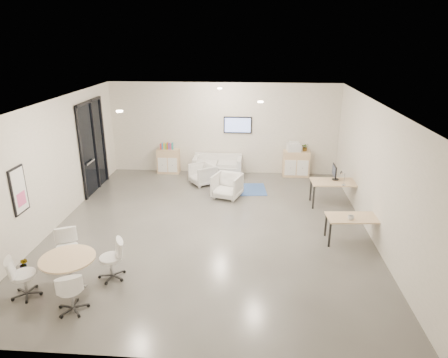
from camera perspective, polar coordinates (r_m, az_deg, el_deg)
room_shell at (r=9.81m, az=-2.04°, el=1.43°), size 9.60×10.60×4.80m
glass_door at (r=13.17m, az=-18.23°, el=4.79°), size 0.09×1.90×2.85m
artwork at (r=9.68m, az=-27.25°, el=-1.47°), size 0.05×0.54×1.04m
wall_tv at (r=14.04m, az=1.97°, el=7.71°), size 0.98×0.06×0.58m
ceiling_spots at (r=10.28m, az=-2.77°, el=11.33°), size 3.14×4.14×0.03m
sideboard_left at (r=14.50m, az=-7.93°, el=2.56°), size 0.78×0.41×0.88m
sideboard_right at (r=14.24m, az=10.24°, el=2.19°), size 0.91×0.44×0.91m
books at (r=14.36m, az=-8.19°, el=4.66°), size 0.45×0.14×0.22m
printer at (r=14.06m, az=9.96°, el=4.57°), size 0.50×0.43×0.32m
loveseat at (r=14.08m, az=-0.89°, el=1.81°), size 1.69×0.87×0.63m
blue_rug at (r=12.90m, az=2.27°, el=-1.50°), size 1.75×1.26×0.01m
armchair_left at (r=13.28m, az=-3.09°, el=0.81°), size 0.98×0.99×0.75m
armchair_right at (r=12.15m, az=0.44°, el=-0.84°), size 0.98×0.95×0.82m
desk_rear at (r=11.95m, az=15.70°, el=-0.68°), size 1.44×0.76×0.74m
desk_front at (r=9.96m, az=18.09°, el=-5.52°), size 1.32×0.73×0.66m
monitor at (r=11.98m, az=15.51°, el=0.98°), size 0.20×0.50×0.44m
round_table at (r=8.47m, az=-21.41°, el=-10.93°), size 1.06×1.06×0.65m
meeting_chairs at (r=8.54m, az=-21.28°, el=-11.80°), size 2.21×2.21×0.82m
plant_cabinet at (r=14.13m, az=11.55°, el=4.37°), size 0.30×0.32×0.22m
plant_floor at (r=9.59m, az=-26.60°, el=-11.33°), size 0.18×0.33×0.14m
cup at (r=9.73m, az=17.68°, el=-5.21°), size 0.15×0.12×0.14m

